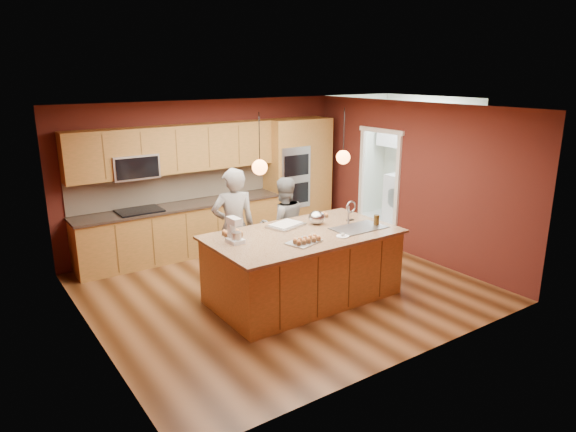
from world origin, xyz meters
TOP-DOWN VIEW (x-y plane):
  - floor at (0.00, 0.00)m, footprint 5.50×5.50m
  - ceiling at (0.00, 0.00)m, footprint 5.50×5.50m
  - wall_back at (0.00, 2.50)m, footprint 5.50×0.00m
  - wall_front at (0.00, -2.50)m, footprint 5.50×0.00m
  - wall_left at (-2.75, 0.00)m, footprint 0.00×5.00m
  - wall_right at (2.75, 0.00)m, footprint 0.00×5.00m
  - cabinet_run at (-0.68, 2.25)m, footprint 3.74×0.64m
  - oven_column at (1.85, 2.19)m, footprint 1.30×0.62m
  - doorway_trim at (2.73, 0.80)m, footprint 0.08×1.11m
  - laundry_room at (4.35, 1.20)m, footprint 2.60×2.70m
  - pendant_left at (-0.64, -0.45)m, footprint 0.20×0.20m
  - pendant_right at (0.76, -0.45)m, footprint 0.20×0.20m
  - island at (0.07, -0.46)m, footprint 2.69×1.50m
  - person_left at (-0.51, 0.55)m, footprint 0.75×0.59m
  - person_right at (0.39, 0.55)m, footprint 0.90×0.78m
  - stand_mixer at (-0.94, -0.27)m, footprint 0.19×0.26m
  - sheet_cake at (0.03, -0.05)m, footprint 0.59×0.50m
  - cooling_rack at (-0.19, -0.81)m, footprint 0.52×0.43m
  - mixing_bowl at (0.48, -0.21)m, footprint 0.25×0.25m
  - plate at (0.40, -0.90)m, footprint 0.18×0.18m
  - tumbler at (1.17, -0.77)m, footprint 0.08×0.08m
  - phone at (1.02, -0.35)m, footprint 0.12×0.07m
  - cupcakes_left at (-0.83, 0.00)m, footprint 0.26×0.26m
  - cupcakes_rack at (-0.17, -0.85)m, footprint 0.41×0.16m
  - cupcakes_right at (0.70, 0.02)m, footprint 0.33×0.16m
  - washer at (4.22, 0.93)m, footprint 0.66×0.68m
  - dryer at (4.18, 1.47)m, footprint 0.70×0.72m

SIDE VIEW (x-z plane):
  - floor at x=0.00m, z-range 0.00..0.00m
  - washer at x=4.22m, z-range 0.00..0.93m
  - island at x=0.07m, z-range -0.18..1.19m
  - dryer at x=4.18m, z-range 0.00..1.04m
  - person_right at x=0.39m, z-range 0.00..1.58m
  - person_left at x=-0.51m, z-range 0.00..1.83m
  - cabinet_run at x=-0.68m, z-range -0.17..2.13m
  - phone at x=1.02m, z-range 0.99..1.00m
  - plate at x=0.40m, z-range 0.99..1.00m
  - cooling_rack at x=-0.19m, z-range 0.99..1.01m
  - sheet_cake at x=0.03m, z-range 0.99..1.03m
  - cupcakes_right at x=0.70m, z-range 0.99..1.06m
  - cupcakes_left at x=-0.83m, z-range 0.99..1.06m
  - cupcakes_rack at x=-0.17m, z-range 1.01..1.08m
  - doorway_trim at x=2.73m, z-range -0.05..2.15m
  - tumbler at x=1.17m, z-range 0.99..1.15m
  - mixing_bowl at x=0.48m, z-range 0.98..1.19m
  - stand_mixer at x=-0.94m, z-range 0.96..1.31m
  - oven_column at x=1.85m, z-range 0.00..2.30m
  - wall_back at x=0.00m, z-range -1.40..4.10m
  - wall_front at x=0.00m, z-range -1.40..4.10m
  - wall_left at x=-2.75m, z-range -1.15..3.85m
  - wall_right at x=2.75m, z-range -1.15..3.85m
  - laundry_room at x=4.35m, z-range 0.60..3.30m
  - pendant_left at x=-0.64m, z-range 1.60..2.40m
  - pendant_right at x=0.76m, z-range 1.60..2.40m
  - ceiling at x=0.00m, z-range 2.70..2.70m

